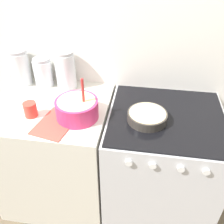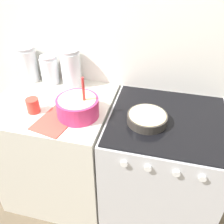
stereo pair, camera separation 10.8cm
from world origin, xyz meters
name	(u,v)px [view 1 (the left image)]	position (x,y,z in m)	size (l,w,h in m)	color
wall_back	(115,46)	(0.00, 0.72, 1.20)	(4.60, 0.05, 2.40)	white
countertop_cabinet	(57,153)	(-0.40, 0.35, 0.46)	(0.80, 0.70, 0.91)	silver
stove	(159,165)	(0.39, 0.35, 0.46)	(0.75, 0.72, 0.91)	silver
mixing_bowl	(77,108)	(-0.17, 0.25, 0.98)	(0.26, 0.26, 0.27)	#E0336B
baking_pan	(147,116)	(0.26, 0.28, 0.94)	(0.24, 0.24, 0.06)	#38332D
storage_jar_left	(20,70)	(-0.69, 0.61, 1.02)	(0.15, 0.15, 0.26)	silver
storage_jar_middle	(43,74)	(-0.52, 0.61, 1.00)	(0.13, 0.13, 0.21)	silver
storage_jar_right	(66,72)	(-0.34, 0.61, 1.03)	(0.14, 0.14, 0.28)	silver
tin_can	(30,109)	(-0.46, 0.22, 0.96)	(0.08, 0.08, 0.09)	#CC3F33
recipe_page	(56,123)	(-0.28, 0.16, 0.91)	(0.26, 0.32, 0.01)	#CC4C3F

